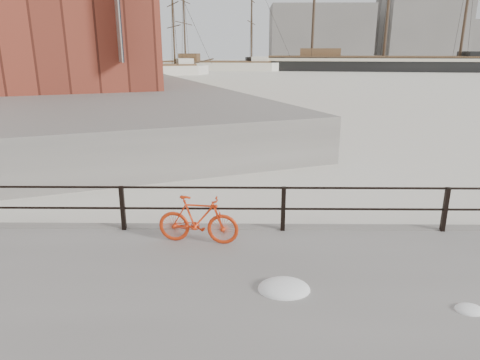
% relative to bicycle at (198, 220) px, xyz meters
% --- Properties ---
extents(ground, '(400.00, 400.00, 0.00)m').
position_rel_bicycle_xyz_m(ground, '(5.28, 0.79, -0.85)').
color(ground, white).
rests_on(ground, ground).
extents(far_quay, '(78.44, 148.07, 1.80)m').
position_rel_bicycle_xyz_m(far_quay, '(-34.72, 72.79, 0.05)').
color(far_quay, gray).
rests_on(far_quay, ground).
extents(guardrail, '(28.00, 0.10, 1.00)m').
position_rel_bicycle_xyz_m(guardrail, '(5.28, 0.64, -0.00)').
color(guardrail, black).
rests_on(guardrail, promenade).
extents(bicycle, '(1.68, 0.48, 1.00)m').
position_rel_bicycle_xyz_m(bicycle, '(0.00, 0.00, 0.00)').
color(bicycle, red).
rests_on(bicycle, promenade).
extents(barque_black, '(67.19, 31.15, 36.26)m').
position_rel_bicycle_xyz_m(barque_black, '(29.56, 84.10, -0.85)').
color(barque_black, black).
rests_on(barque_black, ground).
extents(schooner_mid, '(32.56, 16.93, 22.22)m').
position_rel_bicycle_xyz_m(schooner_mid, '(-4.80, 85.97, -0.85)').
color(schooner_mid, silver).
rests_on(schooner_mid, ground).
extents(schooner_left, '(26.83, 19.04, 18.59)m').
position_rel_bicycle_xyz_m(schooner_left, '(-16.62, 67.69, -0.85)').
color(schooner_left, beige).
rests_on(schooner_left, ground).
extents(workboat_far, '(12.32, 6.85, 7.00)m').
position_rel_bicycle_xyz_m(workboat_far, '(-24.78, 46.83, -0.85)').
color(workboat_far, black).
rests_on(workboat_far, ground).
extents(apartment_grey, '(26.02, 22.15, 23.20)m').
position_rel_bicycle_xyz_m(apartment_grey, '(-41.07, 83.17, 12.55)').
color(apartment_grey, '#969691').
rests_on(apartment_grey, far_quay).
extents(apartment_brick, '(27.87, 22.90, 21.20)m').
position_rel_bicycle_xyz_m(apartment_brick, '(-49.68, 104.49, 11.55)').
color(apartment_brick, maroon).
rests_on(apartment_brick, far_quay).
extents(industrial_west, '(32.00, 18.00, 18.00)m').
position_rel_bicycle_xyz_m(industrial_west, '(25.28, 140.79, 8.15)').
color(industrial_west, gray).
rests_on(industrial_west, ground).
extents(industrial_mid, '(26.00, 20.00, 24.00)m').
position_rel_bicycle_xyz_m(industrial_mid, '(60.28, 145.79, 11.15)').
color(industrial_mid, gray).
rests_on(industrial_mid, ground).
extents(industrial_east, '(20.00, 16.00, 14.00)m').
position_rel_bicycle_xyz_m(industrial_east, '(83.28, 150.79, 6.15)').
color(industrial_east, gray).
rests_on(industrial_east, ground).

